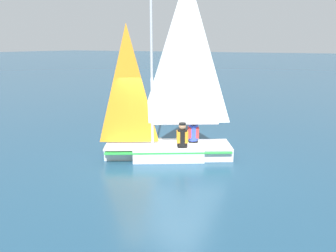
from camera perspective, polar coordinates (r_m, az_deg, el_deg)
ground_plane at (r=10.47m, az=0.00°, el=-5.30°), size 260.00×260.00×0.00m
sailboat_main at (r=10.21m, az=0.13°, el=-0.61°), size 3.99×3.10×5.61m
sailor_helm at (r=10.03m, az=2.50°, el=-2.41°), size 0.42×0.41×1.16m
sailor_crew at (r=10.57m, az=4.40°, el=-1.63°), size 0.42×0.41×1.16m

